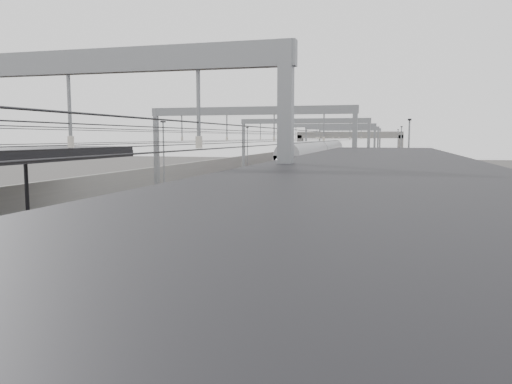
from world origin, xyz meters
The scene contains 13 objects.
platform_left centered at (-8.00, 45.00, 0.50)m, with size 4.00×120.00×1.00m, color black.
platform_right centered at (8.00, 45.00, 0.50)m, with size 4.00×120.00×1.00m, color black.
tracks centered at (0.00, 45.00, 0.05)m, with size 11.40×140.00×0.20m.
overhead_line centered at (0.00, 51.62, 6.14)m, with size 13.00×140.00×6.60m.
canopy_right centered at (8.03, 2.99, 5.09)m, with size 4.40×30.00×4.24m.
overbridge centered at (0.00, 100.00, 5.31)m, with size 22.00×2.20×6.90m.
wall_left centered at (-11.20, 45.00, 1.60)m, with size 0.30×120.00×3.20m, color gray.
wall_right centered at (11.20, 45.00, 1.60)m, with size 0.30×120.00×3.20m, color gray.
train centered at (-1.50, 60.70, 2.06)m, with size 2.65×48.34×4.20m.
bench centered at (7.45, 2.48, 1.56)m, with size 0.84×1.85×0.92m.
signal_green centered at (-5.20, 64.53, 2.42)m, with size 0.32×0.32×3.48m.
signal_red_near centered at (3.20, 73.65, 2.42)m, with size 0.32×0.32×3.48m.
signal_red_far centered at (5.40, 76.60, 2.42)m, with size 0.32×0.32×3.48m.
Camera 1 is at (8.26, -7.56, 5.75)m, focal length 35.00 mm.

